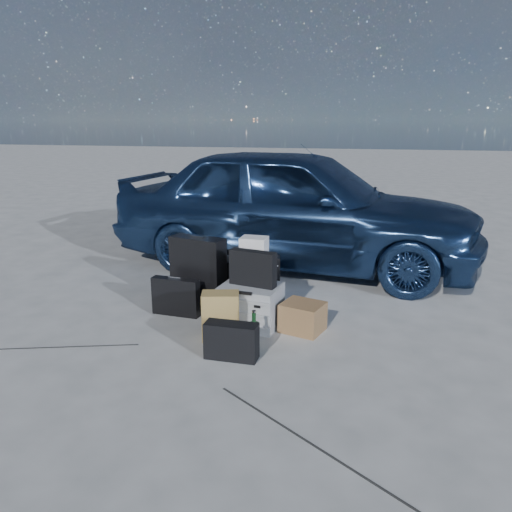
{
  "coord_description": "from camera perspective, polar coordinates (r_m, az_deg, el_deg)",
  "views": [
    {
      "loc": [
        1.2,
        -3.73,
        1.82
      ],
      "look_at": [
        0.1,
        0.85,
        0.53
      ],
      "focal_mm": 35.0,
      "sensor_mm": 36.0,
      "label": 1
    }
  ],
  "objects": [
    {
      "name": "flat_box_black",
      "position": [
        5.3,
        -3.1,
        0.73
      ],
      "size": [
        0.31,
        0.27,
        0.06
      ],
      "primitive_type": "cube",
      "rotation": [
        0.0,
        0.0,
        -0.39
      ],
      "color": "black",
      "rests_on": "flat_box_white"
    },
    {
      "name": "duffel_bag",
      "position": [
        5.37,
        -3.18,
        -2.3
      ],
      "size": [
        0.87,
        0.6,
        0.4
      ],
      "primitive_type": "cube",
      "rotation": [
        0.0,
        0.0,
        -0.35
      ],
      "color": "black",
      "rests_on": "ground"
    },
    {
      "name": "kraft_bag",
      "position": [
        4.29,
        -4.06,
        -6.86
      ],
      "size": [
        0.35,
        0.26,
        0.42
      ],
      "primitive_type": "cube",
      "rotation": [
        0.0,
        0.0,
        0.26
      ],
      "color": "#9D7B44",
      "rests_on": "ground"
    },
    {
      "name": "pelican_case",
      "position": [
        4.57,
        -0.62,
        -5.64
      ],
      "size": [
        0.57,
        0.49,
        0.38
      ],
      "primitive_type": "cube",
      "rotation": [
        0.0,
        0.0,
        -0.12
      ],
      "color": "#A2A4A7",
      "rests_on": "ground"
    },
    {
      "name": "green_bottle",
      "position": [
        4.08,
        -0.23,
        -8.62
      ],
      "size": [
        0.09,
        0.09,
        0.33
      ],
      "primitive_type": "cylinder",
      "rotation": [
        0.0,
        0.0,
        -0.03
      ],
      "color": "black",
      "rests_on": "ground"
    },
    {
      "name": "suitcase_left",
      "position": [
        4.98,
        -6.6,
        -1.91
      ],
      "size": [
        0.58,
        0.33,
        0.72
      ],
      "primitive_type": "cube",
      "rotation": [
        0.0,
        0.0,
        -0.25
      ],
      "color": "black",
      "rests_on": "ground"
    },
    {
      "name": "flat_box_white",
      "position": [
        5.3,
        -3.34,
        0.07
      ],
      "size": [
        0.4,
        0.32,
        0.06
      ],
      "primitive_type": "cube",
      "rotation": [
        0.0,
        0.0,
        -0.12
      ],
      "color": "silver",
      "rests_on": "duffel_bag"
    },
    {
      "name": "cardboard_box",
      "position": [
        4.48,
        5.36,
        -6.96
      ],
      "size": [
        0.42,
        0.39,
        0.26
      ],
      "primitive_type": "cube",
      "rotation": [
        0.0,
        0.0,
        -0.29
      ],
      "color": "brown",
      "rests_on": "ground"
    },
    {
      "name": "ground",
      "position": [
        4.32,
        -3.95,
        -9.69
      ],
      "size": [
        60.0,
        60.0,
        0.0
      ],
      "primitive_type": "plane",
      "color": "#B9B9B4",
      "rests_on": "ground"
    },
    {
      "name": "suitcase_right",
      "position": [
        4.87,
        0.01,
        -3.21
      ],
      "size": [
        0.48,
        0.26,
        0.55
      ],
      "primitive_type": "cube",
      "rotation": [
        0.0,
        0.0,
        0.22
      ],
      "color": "black",
      "rests_on": "ground"
    },
    {
      "name": "white_carton",
      "position": [
        4.75,
        -0.22,
        1.01
      ],
      "size": [
        0.25,
        0.2,
        0.2
      ],
      "primitive_type": "cube",
      "rotation": [
        0.0,
        0.0,
        -0.03
      ],
      "color": "silver",
      "rests_on": "suitcase_right"
    },
    {
      "name": "briefcase",
      "position": [
        4.86,
        -9.15,
        -4.62
      ],
      "size": [
        0.48,
        0.14,
        0.37
      ],
      "primitive_type": "cube",
      "rotation": [
        0.0,
        0.0,
        -0.08
      ],
      "color": "black",
      "rests_on": "ground"
    },
    {
      "name": "car",
      "position": [
        6.33,
        4.49,
        5.67
      ],
      "size": [
        4.69,
        2.31,
        1.54
      ],
      "primitive_type": "imported",
      "rotation": [
        0.0,
        0.0,
        1.46
      ],
      "color": "navy",
      "rests_on": "ground"
    },
    {
      "name": "laptop_bag",
      "position": [
        4.46,
        -0.37,
        -1.41
      ],
      "size": [
        0.44,
        0.2,
        0.32
      ],
      "primitive_type": "cube",
      "rotation": [
        0.0,
        0.0,
        -0.21
      ],
      "color": "black",
      "rests_on": "pelican_case"
    },
    {
      "name": "messenger_bag",
      "position": [
        3.97,
        -2.83,
        -9.67
      ],
      "size": [
        0.42,
        0.16,
        0.29
      ],
      "primitive_type": "cube",
      "rotation": [
        0.0,
        0.0,
        -0.02
      ],
      "color": "black",
      "rests_on": "ground"
    }
  ]
}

